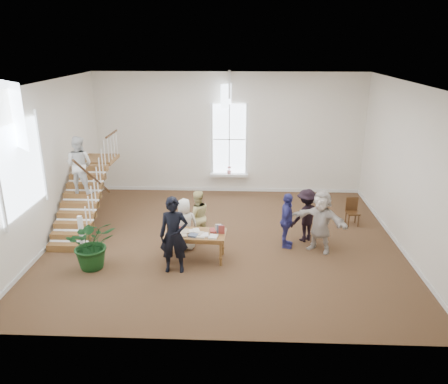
{
  "coord_description": "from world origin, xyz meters",
  "views": [
    {
      "loc": [
        0.48,
        -11.6,
        5.56
      ],
      "look_at": [
        -0.03,
        0.4,
        1.37
      ],
      "focal_mm": 35.0,
      "sensor_mm": 36.0,
      "label": 1
    }
  ],
  "objects_px": {
    "police_officer": "(174,235)",
    "woman_cluster_c": "(321,221)",
    "elderly_woman": "(185,224)",
    "side_chair": "(352,210)",
    "floor_plant": "(92,243)",
    "library_table": "(195,236)",
    "woman_cluster_b": "(306,215)",
    "person_yellow": "(197,216)",
    "woman_cluster_a": "(287,221)"
  },
  "relations": [
    {
      "from": "library_table",
      "to": "floor_plant",
      "type": "height_order",
      "value": "floor_plant"
    },
    {
      "from": "person_yellow",
      "to": "side_chair",
      "type": "xyz_separation_m",
      "value": [
        4.77,
        1.45,
        -0.29
      ]
    },
    {
      "from": "library_table",
      "to": "woman_cluster_a",
      "type": "distance_m",
      "value": 2.64
    },
    {
      "from": "library_table",
      "to": "woman_cluster_b",
      "type": "distance_m",
      "value": 3.36
    },
    {
      "from": "library_table",
      "to": "woman_cluster_b",
      "type": "height_order",
      "value": "woman_cluster_b"
    },
    {
      "from": "elderly_woman",
      "to": "woman_cluster_c",
      "type": "relative_size",
      "value": 0.84
    },
    {
      "from": "library_table",
      "to": "woman_cluster_c",
      "type": "height_order",
      "value": "woman_cluster_c"
    },
    {
      "from": "woman_cluster_c",
      "to": "floor_plant",
      "type": "distance_m",
      "value": 6.08
    },
    {
      "from": "woman_cluster_a",
      "to": "library_table",
      "type": "bearing_deg",
      "value": 119.47
    },
    {
      "from": "woman_cluster_c",
      "to": "floor_plant",
      "type": "bearing_deg",
      "value": -135.66
    },
    {
      "from": "library_table",
      "to": "side_chair",
      "type": "xyz_separation_m",
      "value": [
        4.73,
        2.56,
        -0.19
      ]
    },
    {
      "from": "person_yellow",
      "to": "woman_cluster_a",
      "type": "height_order",
      "value": "woman_cluster_a"
    },
    {
      "from": "police_officer",
      "to": "woman_cluster_c",
      "type": "bearing_deg",
      "value": 16.29
    },
    {
      "from": "police_officer",
      "to": "person_yellow",
      "type": "bearing_deg",
      "value": 74.73
    },
    {
      "from": "woman_cluster_c",
      "to": "floor_plant",
      "type": "xyz_separation_m",
      "value": [
        -5.95,
        -1.2,
        -0.21
      ]
    },
    {
      "from": "woman_cluster_c",
      "to": "person_yellow",
      "type": "bearing_deg",
      "value": -154.62
    },
    {
      "from": "police_officer",
      "to": "person_yellow",
      "type": "distance_m",
      "value": 1.81
    },
    {
      "from": "floor_plant",
      "to": "side_chair",
      "type": "xyz_separation_m",
      "value": [
        7.29,
        3.11,
        -0.19
      ]
    },
    {
      "from": "elderly_woman",
      "to": "person_yellow",
      "type": "distance_m",
      "value": 0.58
    },
    {
      "from": "woman_cluster_a",
      "to": "woman_cluster_c",
      "type": "xyz_separation_m",
      "value": [
        0.9,
        -0.2,
        0.08
      ]
    },
    {
      "from": "police_officer",
      "to": "woman_cluster_b",
      "type": "bearing_deg",
      "value": 26.45
    },
    {
      "from": "person_yellow",
      "to": "floor_plant",
      "type": "xyz_separation_m",
      "value": [
        -2.52,
        -1.66,
        -0.1
      ]
    },
    {
      "from": "library_table",
      "to": "woman_cluster_b",
      "type": "xyz_separation_m",
      "value": [
        3.09,
        1.3,
        0.11
      ]
    },
    {
      "from": "elderly_woman",
      "to": "library_table",
      "type": "bearing_deg",
      "value": 105.08
    },
    {
      "from": "person_yellow",
      "to": "woman_cluster_b",
      "type": "xyz_separation_m",
      "value": [
        3.13,
        0.2,
        0.01
      ]
    },
    {
      "from": "woman_cluster_b",
      "to": "floor_plant",
      "type": "relative_size",
      "value": 1.17
    },
    {
      "from": "library_table",
      "to": "woman_cluster_c",
      "type": "bearing_deg",
      "value": 13.51
    },
    {
      "from": "woman_cluster_a",
      "to": "woman_cluster_c",
      "type": "distance_m",
      "value": 0.93
    },
    {
      "from": "police_officer",
      "to": "woman_cluster_b",
      "type": "relative_size",
      "value": 1.26
    },
    {
      "from": "woman_cluster_b",
      "to": "police_officer",
      "type": "bearing_deg",
      "value": -4.48
    },
    {
      "from": "library_table",
      "to": "elderly_woman",
      "type": "distance_m",
      "value": 0.7
    },
    {
      "from": "woman_cluster_a",
      "to": "floor_plant",
      "type": "xyz_separation_m",
      "value": [
        -5.05,
        -1.4,
        -0.12
      ]
    },
    {
      "from": "woman_cluster_a",
      "to": "woman_cluster_c",
      "type": "height_order",
      "value": "woman_cluster_c"
    },
    {
      "from": "person_yellow",
      "to": "woman_cluster_c",
      "type": "bearing_deg",
      "value": 153.21
    },
    {
      "from": "side_chair",
      "to": "woman_cluster_a",
      "type": "bearing_deg",
      "value": -147.36
    },
    {
      "from": "person_yellow",
      "to": "woman_cluster_b",
      "type": "distance_m",
      "value": 3.14
    },
    {
      "from": "library_table",
      "to": "side_chair",
      "type": "bearing_deg",
      "value": 31.03
    },
    {
      "from": "police_officer",
      "to": "woman_cluster_a",
      "type": "height_order",
      "value": "police_officer"
    },
    {
      "from": "woman_cluster_c",
      "to": "police_officer",
      "type": "bearing_deg",
      "value": -128.42
    },
    {
      "from": "library_table",
      "to": "person_yellow",
      "type": "distance_m",
      "value": 1.11
    },
    {
      "from": "person_yellow",
      "to": "floor_plant",
      "type": "relative_size",
      "value": 1.15
    },
    {
      "from": "elderly_woman",
      "to": "side_chair",
      "type": "relative_size",
      "value": 1.68
    },
    {
      "from": "library_table",
      "to": "floor_plant",
      "type": "distance_m",
      "value": 2.62
    },
    {
      "from": "woman_cluster_b",
      "to": "floor_plant",
      "type": "bearing_deg",
      "value": -15.16
    },
    {
      "from": "library_table",
      "to": "floor_plant",
      "type": "bearing_deg",
      "value": -165.23
    },
    {
      "from": "woman_cluster_a",
      "to": "police_officer",
      "type": "bearing_deg",
      "value": 127.6
    },
    {
      "from": "library_table",
      "to": "elderly_woman",
      "type": "height_order",
      "value": "elderly_woman"
    },
    {
      "from": "library_table",
      "to": "woman_cluster_b",
      "type": "relative_size",
      "value": 1.05
    },
    {
      "from": "police_officer",
      "to": "person_yellow",
      "type": "height_order",
      "value": "police_officer"
    },
    {
      "from": "library_table",
      "to": "police_officer",
      "type": "relative_size",
      "value": 0.84
    }
  ]
}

